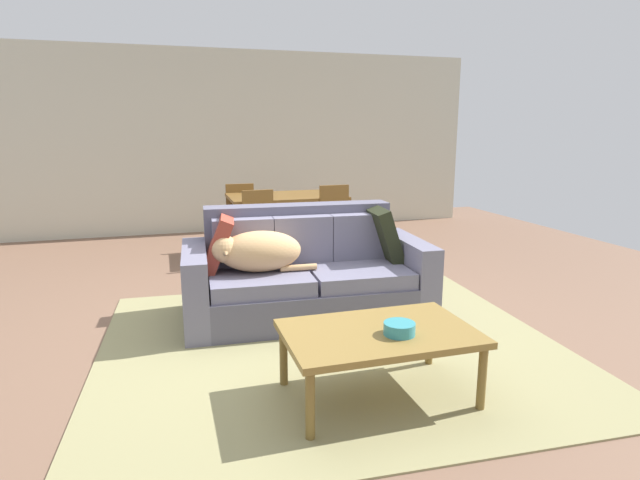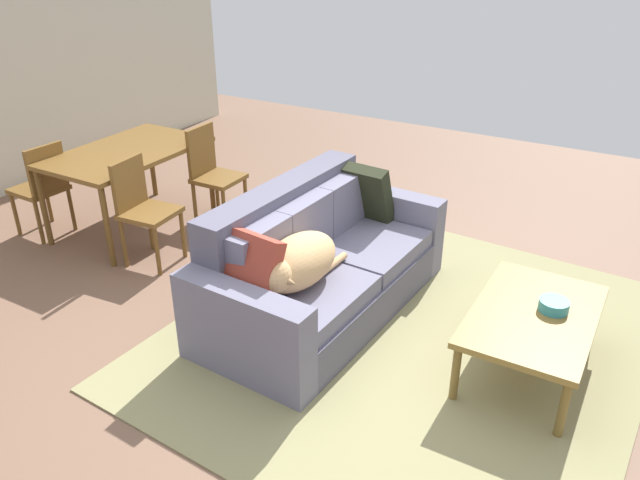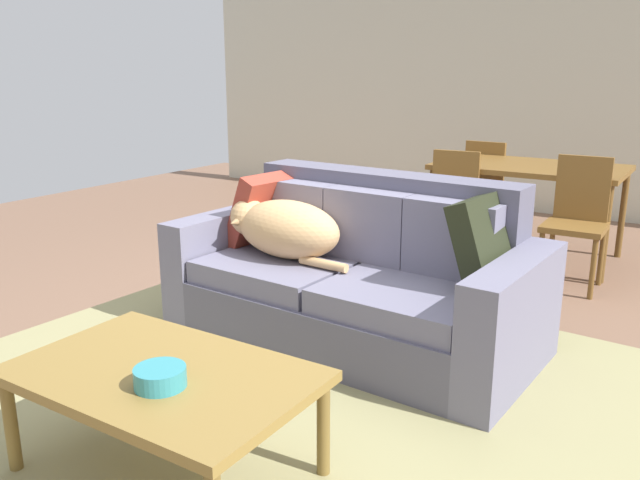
{
  "view_description": "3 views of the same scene",
  "coord_description": "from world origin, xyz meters",
  "views": [
    {
      "loc": [
        -0.88,
        -4.09,
        1.58
      ],
      "look_at": [
        0.31,
        -0.13,
        0.68
      ],
      "focal_mm": 29.2,
      "sensor_mm": 36.0,
      "label": 1
    },
    {
      "loc": [
        -3.13,
        -1.93,
        2.54
      ],
      "look_at": [
        0.03,
        -0.1,
        0.68
      ],
      "focal_mm": 34.93,
      "sensor_mm": 36.0,
      "label": 2
    },
    {
      "loc": [
        1.91,
        -2.99,
        1.5
      ],
      "look_at": [
        0.03,
        -0.03,
        0.56
      ],
      "focal_mm": 36.48,
      "sensor_mm": 36.0,
      "label": 3
    }
  ],
  "objects": [
    {
      "name": "ground_plane",
      "position": [
        0.0,
        0.0,
        0.0
      ],
      "size": [
        10.0,
        10.0,
        0.0
      ],
      "primitive_type": "plane",
      "color": "brown"
    },
    {
      "name": "dining_chair_far_left",
      "position": [
        0.07,
        2.76,
        0.48
      ],
      "size": [
        0.42,
        0.42,
        0.86
      ],
      "rotation": [
        0.0,
        0.0,
        3.1
      ],
      "color": "brown",
      "rests_on": "ground"
    },
    {
      "name": "throw_pillow_by_right_arm",
      "position": [
        0.96,
        0.05,
        0.65
      ],
      "size": [
        0.31,
        0.5,
        0.49
      ],
      "primitive_type": "cube",
      "rotation": [
        0.0,
        -0.33,
        -0.09
      ],
      "color": "black",
      "rests_on": "couch"
    },
    {
      "name": "dining_table",
      "position": [
        0.58,
        2.21,
        0.68
      ],
      "size": [
        1.41,
        0.87,
        0.75
      ],
      "color": "brown",
      "rests_on": "ground"
    },
    {
      "name": "area_rug",
      "position": [
        0.23,
        -0.69,
        0.01
      ],
      "size": [
        3.46,
        3.13,
        0.01
      ],
      "primitive_type": "cube",
      "rotation": [
        0.0,
        0.0,
        -0.06
      ],
      "color": "#928C5E",
      "rests_on": "ground"
    },
    {
      "name": "dining_chair_near_right",
      "position": [
        1.06,
        1.66,
        0.5
      ],
      "size": [
        0.41,
        0.41,
        0.9
      ],
      "rotation": [
        0.0,
        0.0,
        0.02
      ],
      "color": "brown",
      "rests_on": "ground"
    },
    {
      "name": "back_partition",
      "position": [
        0.0,
        4.0,
        1.35
      ],
      "size": [
        8.0,
        0.12,
        2.7
      ],
      "primitive_type": "cube",
      "color": "beige",
      "rests_on": "ground"
    },
    {
      "name": "bowl_on_coffee_table",
      "position": [
        0.35,
        -1.56,
        0.46
      ],
      "size": [
        0.18,
        0.18,
        0.07
      ],
      "primitive_type": "cylinder",
      "color": "teal",
      "rests_on": "coffee_table"
    },
    {
      "name": "throw_pillow_by_left_arm",
      "position": [
        -0.48,
        0.14,
        0.64
      ],
      "size": [
        0.33,
        0.49,
        0.47
      ],
      "primitive_type": "cube",
      "rotation": [
        0.0,
        0.39,
        -0.12
      ],
      "color": "#953628",
      "rests_on": "couch"
    },
    {
      "name": "dining_chair_near_left",
      "position": [
        0.15,
        1.63,
        0.5
      ],
      "size": [
        0.43,
        0.43,
        0.88
      ],
      "rotation": [
        0.0,
        0.0,
        0.09
      ],
      "color": "brown",
      "rests_on": "ground"
    },
    {
      "name": "coffee_table",
      "position": [
        0.27,
        -1.47,
        0.38
      ],
      "size": [
        1.11,
        0.71,
        0.43
      ],
      "color": "olive",
      "rests_on": "ground"
    },
    {
      "name": "couch",
      "position": [
        0.23,
        0.05,
        0.34
      ],
      "size": [
        2.07,
        1.08,
        0.91
      ],
      "rotation": [
        0.0,
        0.0,
        -0.06
      ],
      "color": "#565466",
      "rests_on": "ground"
    },
    {
      "name": "dog_on_left_cushion",
      "position": [
        -0.2,
        -0.06,
        0.6
      ],
      "size": [
        0.83,
        0.41,
        0.33
      ],
      "rotation": [
        0.0,
        0.0,
        -0.06
      ],
      "color": "tan",
      "rests_on": "couch"
    }
  ]
}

